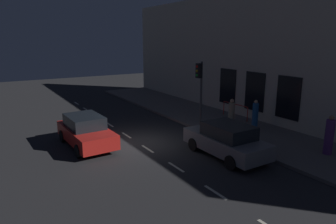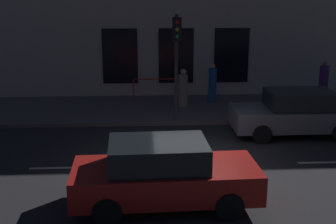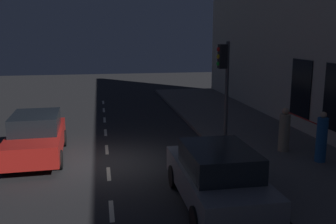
{
  "view_description": "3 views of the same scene",
  "coord_description": "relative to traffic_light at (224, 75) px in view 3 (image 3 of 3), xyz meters",
  "views": [
    {
      "loc": [
        -6.68,
        -13.79,
        5.38
      ],
      "look_at": [
        1.58,
        -0.36,
        1.58
      ],
      "focal_mm": 32.58,
      "sensor_mm": 36.0,
      "label": 1
    },
    {
      "loc": [
        -12.12,
        1.51,
        4.88
      ],
      "look_at": [
        1.34,
        0.77,
        1.25
      ],
      "focal_mm": 47.98,
      "sensor_mm": 36.0,
      "label": 2
    },
    {
      "loc": [
        -0.17,
        -12.46,
        4.34
      ],
      "look_at": [
        2.0,
        -0.5,
        1.83
      ],
      "focal_mm": 40.33,
      "sensor_mm": 36.0,
      "label": 3
    }
  ],
  "objects": [
    {
      "name": "lane_centre_line",
      "position": [
        -4.17,
        -1.3,
        -2.91
      ],
      "size": [
        0.12,
        27.2,
        0.01
      ],
      "color": "beige",
      "rests_on": "ground"
    },
    {
      "name": "pedestrian_2",
      "position": [
        2.84,
        -1.8,
        -1.98
      ],
      "size": [
        0.46,
        0.46,
        1.7
      ],
      "rotation": [
        0.0,
        0.0,
        0.41
      ],
      "color": "#1E5189",
      "rests_on": "sidewalk"
    },
    {
      "name": "ground_plane",
      "position": [
        -4.17,
        -0.3,
        -2.92
      ],
      "size": [
        60.0,
        60.0,
        0.0
      ],
      "primitive_type": "plane",
      "color": "#28282B"
    },
    {
      "name": "parked_car_0",
      "position": [
        -6.63,
        0.78,
        -2.13
      ],
      "size": [
        2.01,
        4.36,
        1.58
      ],
      "rotation": [
        0.0,
        0.0,
        3.18
      ],
      "color": "red",
      "rests_on": "ground"
    },
    {
      "name": "sidewalk",
      "position": [
        2.08,
        -0.3,
        -2.84
      ],
      "size": [
        4.5,
        32.0,
        0.15
      ],
      "color": "#5B5654",
      "rests_on": "ground"
    },
    {
      "name": "red_railing",
      "position": [
        3.46,
        0.54,
        -2.03
      ],
      "size": [
        0.05,
        2.3,
        0.97
      ],
      "color": "red",
      "rests_on": "sidewalk"
    },
    {
      "name": "parked_car_1",
      "position": [
        -1.48,
        -4.05,
        -2.12
      ],
      "size": [
        1.93,
        4.3,
        1.58
      ],
      "rotation": [
        0.0,
        0.0,
        -0.0
      ],
      "color": "slate",
      "rests_on": "ground"
    },
    {
      "name": "pedestrian_1",
      "position": [
        2.21,
        -0.44,
        -2.03
      ],
      "size": [
        0.45,
        0.45,
        1.6
      ],
      "rotation": [
        0.0,
        0.0,
        3.29
      ],
      "color": "gray",
      "rests_on": "sidewalk"
    },
    {
      "name": "traffic_light",
      "position": [
        0.0,
        0.0,
        0.0
      ],
      "size": [
        0.48,
        0.32,
        3.95
      ],
      "color": "#424244",
      "rests_on": "sidewalk"
    }
  ]
}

